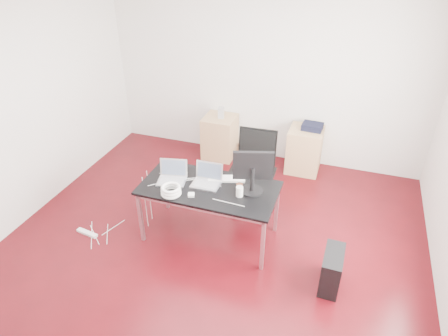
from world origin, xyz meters
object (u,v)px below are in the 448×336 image
(filing_cabinet_left, at_px, (220,137))
(pc_tower, at_px, (332,270))
(desk, at_px, (209,191))
(filing_cabinet_right, at_px, (304,150))
(office_chair, at_px, (254,168))

(filing_cabinet_left, height_order, pc_tower, filing_cabinet_left)
(desk, xyz_separation_m, pc_tower, (1.50, -0.34, -0.46))
(desk, height_order, filing_cabinet_right, desk)
(office_chair, height_order, filing_cabinet_left, office_chair)
(desk, distance_m, pc_tower, 1.61)
(office_chair, distance_m, pc_tower, 1.65)
(filing_cabinet_right, bearing_deg, office_chair, -112.70)
(office_chair, bearing_deg, filing_cabinet_right, 64.58)
(pc_tower, bearing_deg, office_chair, 137.61)
(filing_cabinet_right, bearing_deg, pc_tower, -73.72)
(office_chair, relative_size, filing_cabinet_left, 1.54)
(desk, xyz_separation_m, filing_cabinet_right, (0.84, 1.95, -0.33))
(filing_cabinet_left, xyz_separation_m, filing_cabinet_right, (1.39, 0.00, 0.00))
(pc_tower, bearing_deg, desk, 168.42)
(desk, distance_m, filing_cabinet_left, 2.06)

